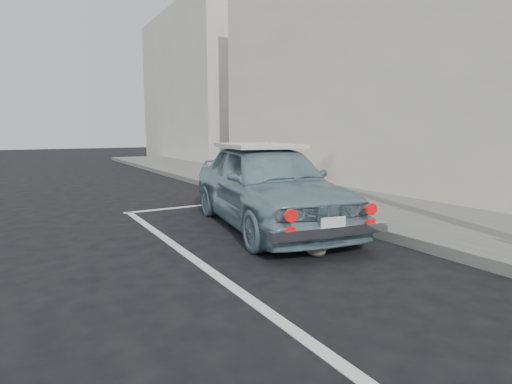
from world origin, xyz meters
TOP-DOWN VIEW (x-y plane):
  - ground at (0.00, 0.00)m, footprint 80.00×80.00m
  - sidewalk at (3.20, 2.00)m, footprint 2.80×40.00m
  - shop_building at (6.33, 4.00)m, footprint 3.50×18.00m
  - building_far at (6.35, 20.00)m, footprint 3.50×10.00m
  - pline_front at (0.50, 6.50)m, footprint 3.00×0.12m
  - pline_side at (-0.90, 3.00)m, footprint 0.12×7.00m
  - retro_coupe at (0.83, 4.20)m, footprint 2.35×4.35m
  - cat at (0.48, 2.47)m, footprint 0.25×0.46m

SIDE VIEW (x-z plane):
  - ground at x=0.00m, z-range 0.00..0.00m
  - pline_front at x=0.50m, z-range 0.00..0.01m
  - pline_side at x=-0.90m, z-range 0.00..0.01m
  - sidewalk at x=3.20m, z-range 0.00..0.15m
  - cat at x=0.48m, z-range -0.01..0.24m
  - retro_coupe at x=0.83m, z-range 0.01..1.41m
  - shop_building at x=6.33m, z-range -0.01..6.99m
  - building_far at x=6.35m, z-range 0.00..8.00m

